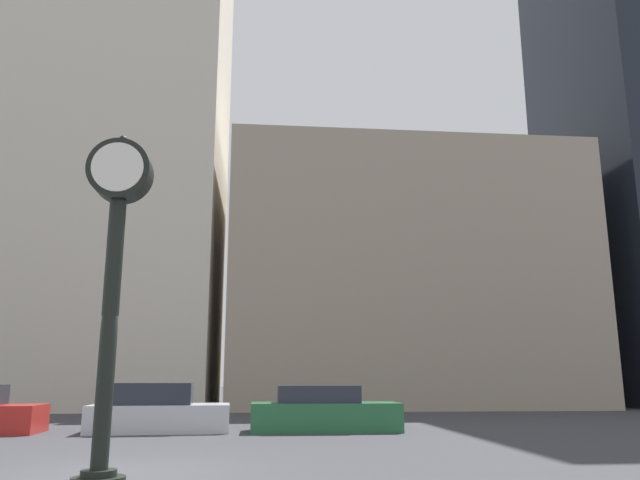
{
  "coord_description": "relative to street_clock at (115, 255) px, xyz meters",
  "views": [
    {
      "loc": [
        2.35,
        -11.22,
        1.57
      ],
      "look_at": [
        4.46,
        10.8,
        6.44
      ],
      "focal_mm": 35.0,
      "sensor_mm": 36.0,
      "label": 1
    }
  ],
  "objects": [
    {
      "name": "ground_plane",
      "position": [
        -0.01,
        1.17,
        -3.48
      ],
      "size": [
        200.0,
        200.0,
        0.0
      ],
      "primitive_type": "plane",
      "color": "#38383D"
    },
    {
      "name": "street_clock",
      "position": [
        0.0,
        0.0,
        0.0
      ],
      "size": [
        1.01,
        0.79,
        5.51
      ],
      "color": "black",
      "rests_on": "ground_plane"
    },
    {
      "name": "building_storefront_row",
      "position": [
        10.28,
        25.17,
        3.45
      ],
      "size": [
        19.05,
        12.0,
        13.87
      ],
      "color": "gray",
      "rests_on": "ground_plane"
    },
    {
      "name": "building_tall_tower",
      "position": [
        -7.8,
        25.17,
        16.15
      ],
      "size": [
        15.48,
        12.0,
        39.27
      ],
      "color": "beige",
      "rests_on": "ground_plane"
    },
    {
      "name": "car_green",
      "position": [
        4.28,
        9.01,
        -2.92
      ],
      "size": [
        4.39,
        1.77,
        1.33
      ],
      "rotation": [
        0.0,
        0.0,
        -0.01
      ],
      "color": "#236038",
      "rests_on": "ground_plane"
    },
    {
      "name": "car_silver",
      "position": [
        -0.57,
        9.23,
        -2.9
      ],
      "size": [
        4.09,
        2.14,
        1.4
      ],
      "rotation": [
        0.0,
        0.0,
        0.05
      ],
      "color": "#BCBCC1",
      "rests_on": "ground_plane"
    }
  ]
}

